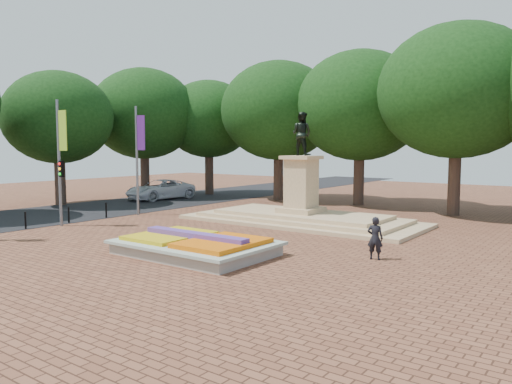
# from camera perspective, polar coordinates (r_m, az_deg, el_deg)

# --- Properties ---
(ground) EXTENTS (90.00, 90.00, 0.00)m
(ground) POSITION_cam_1_polar(r_m,az_deg,el_deg) (22.94, -5.32, -5.93)
(ground) COLOR brown
(ground) RESTS_ON ground
(asphalt_street) EXTENTS (9.00, 90.00, 0.02)m
(asphalt_street) POSITION_cam_1_polar(r_m,az_deg,el_deg) (37.34, -17.52, -1.82)
(asphalt_street) COLOR black
(asphalt_street) RESTS_ON ground
(flower_bed) EXTENTS (6.30, 4.30, 0.91)m
(flower_bed) POSITION_cam_1_polar(r_m,az_deg,el_deg) (20.74, -6.89, -6.08)
(flower_bed) COLOR gray
(flower_bed) RESTS_ON ground
(monument) EXTENTS (14.00, 6.00, 6.40)m
(monument) POSITION_cam_1_polar(r_m,az_deg,el_deg) (29.19, 5.17, -1.78)
(monument) COLOR tan
(monument) RESTS_ON ground
(tree_row_back) EXTENTS (44.80, 8.80, 10.43)m
(tree_row_back) POSITION_cam_1_polar(r_m,az_deg,el_deg) (37.10, 16.52, 8.47)
(tree_row_back) COLOR #38291E
(tree_row_back) RESTS_ON ground
(tree_row_street) EXTENTS (8.40, 25.40, 9.98)m
(tree_row_street) POSITION_cam_1_polar(r_m,az_deg,el_deg) (40.67, -21.92, 7.60)
(tree_row_street) COLOR #38291E
(tree_row_street) RESTS_ON ground
(banner_poles) EXTENTS (0.88, 11.17, 7.00)m
(banner_poles) POSITION_cam_1_polar(r_m,az_deg,el_deg) (29.47, -21.97, 3.77)
(banner_poles) COLOR slate
(banner_poles) RESTS_ON ground
(bollard_row) EXTENTS (0.12, 13.12, 0.98)m
(bollard_row) POSITION_cam_1_polar(r_m,az_deg,el_deg) (30.15, -22.69, -2.62)
(bollard_row) COLOR black
(bollard_row) RESTS_ON ground
(van) EXTENTS (3.37, 6.23, 1.66)m
(van) POSITION_cam_1_polar(r_m,az_deg,el_deg) (42.64, -10.90, 0.28)
(van) COLOR silver
(van) RESTS_ON ground
(pedestrian) EXTENTS (0.69, 0.52, 1.70)m
(pedestrian) POSITION_cam_1_polar(r_m,az_deg,el_deg) (20.16, 13.45, -5.15)
(pedestrian) COLOR black
(pedestrian) RESTS_ON ground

